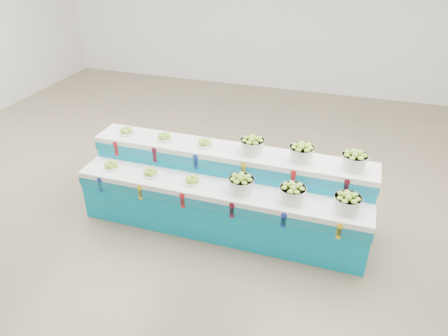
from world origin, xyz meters
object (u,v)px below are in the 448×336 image
Objects in this scene: display_stand at (224,192)px; basket_upper_right at (354,160)px; basket_lower_left at (241,184)px; plate_upper_mid at (164,136)px.

basket_upper_right is (1.55, 0.22, 0.62)m from display_stand.
plate_upper_mid reaches higher than basket_lower_left.
display_stand is 0.50m from basket_lower_left.
display_stand is at bearing -14.64° from plate_upper_mid.
plate_upper_mid is at bearing 158.64° from basket_lower_left.
basket_upper_right is at bearing 8.56° from display_stand.
display_stand is at bearing 141.41° from basket_lower_left.
display_stand is 12.02× the size of basket_lower_left.
basket_lower_left is 1.33m from plate_upper_mid.
basket_upper_right is (1.26, 0.45, 0.30)m from basket_lower_left.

